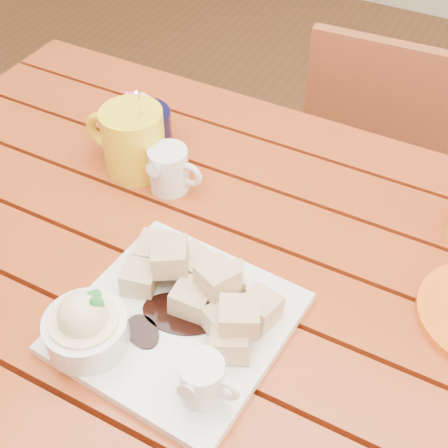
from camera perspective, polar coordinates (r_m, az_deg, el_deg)
The scene contains 6 objects.
table at distance 1.00m, azimuth -1.79°, elevation -6.67°, with size 1.20×0.79×0.75m.
dessert_plate at distance 0.80m, azimuth -5.70°, elevation -8.45°, with size 0.28×0.28×0.11m.
coffee_mug_left at distance 1.03m, azimuth -8.41°, elevation 7.66°, with size 0.14×0.10×0.17m.
cream_pitcher at distance 0.99m, azimuth -5.01°, elevation 5.04°, with size 0.09×0.08×0.08m.
sugar_caddy at distance 1.09m, azimuth -7.36°, elevation 8.69°, with size 0.10×0.10×0.10m.
chair_far at distance 1.57m, azimuth 14.89°, elevation 5.27°, with size 0.41×0.41×0.83m.
Camera 1 is at (0.32, -0.53, 1.42)m, focal length 50.00 mm.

